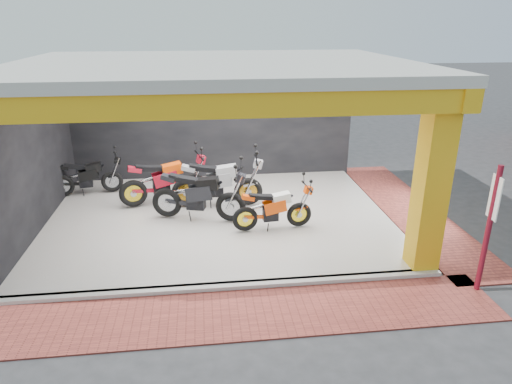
% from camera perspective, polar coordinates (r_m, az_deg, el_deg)
% --- Properties ---
extents(ground, '(80.00, 80.00, 0.00)m').
position_cam_1_polar(ground, '(9.25, -4.03, -8.57)').
color(ground, '#2D2D30').
rests_on(ground, ground).
extents(showroom_floor, '(8.00, 6.00, 0.10)m').
position_cam_1_polar(showroom_floor, '(11.01, -4.60, -3.24)').
color(showroom_floor, white).
rests_on(showroom_floor, ground).
extents(showroom_ceiling, '(8.40, 6.40, 0.20)m').
position_cam_1_polar(showroom_ceiling, '(10.09, -5.20, 15.48)').
color(showroom_ceiling, beige).
rests_on(showroom_ceiling, corner_column).
extents(back_wall, '(8.20, 0.20, 3.50)m').
position_cam_1_polar(back_wall, '(13.44, -5.41, 8.84)').
color(back_wall, black).
rests_on(back_wall, ground).
extents(left_wall, '(0.20, 6.20, 3.50)m').
position_cam_1_polar(left_wall, '(11.09, -26.59, 4.09)').
color(left_wall, black).
rests_on(left_wall, ground).
extents(corner_column, '(0.50, 0.50, 3.50)m').
position_cam_1_polar(corner_column, '(8.81, 21.09, 0.97)').
color(corner_column, gold).
rests_on(corner_column, ground).
extents(header_beam_front, '(8.40, 0.30, 0.40)m').
position_cam_1_polar(header_beam_front, '(7.16, -4.27, 10.86)').
color(header_beam_front, gold).
rests_on(header_beam_front, corner_column).
extents(header_beam_right, '(0.30, 6.40, 0.40)m').
position_cam_1_polar(header_beam_right, '(11.00, 16.79, 13.58)').
color(header_beam_right, gold).
rests_on(header_beam_right, corner_column).
extents(floor_kerb, '(8.00, 0.20, 0.10)m').
position_cam_1_polar(floor_kerb, '(8.35, -3.66, -11.71)').
color(floor_kerb, white).
rests_on(floor_kerb, ground).
extents(paver_front, '(9.00, 1.40, 0.03)m').
position_cam_1_polar(paver_front, '(7.72, -3.29, -15.03)').
color(paver_front, '#973C31').
rests_on(paver_front, ground).
extents(paver_right, '(1.40, 7.00, 0.03)m').
position_cam_1_polar(paver_right, '(12.15, 18.66, -2.12)').
color(paver_right, '#973C31').
rests_on(paver_right, ground).
extents(signpost, '(0.09, 0.33, 2.34)m').
position_cam_1_polar(signpost, '(8.65, 27.13, -3.70)').
color(signpost, maroon).
rests_on(signpost, ground).
extents(moto_hero, '(1.95, 0.86, 1.16)m').
position_cam_1_polar(moto_hero, '(10.22, 5.45, -1.39)').
color(moto_hero, '#FF4E0A').
rests_on(moto_hero, showroom_floor).
extents(moto_row_a, '(2.45, 1.05, 1.46)m').
position_cam_1_polar(moto_row_a, '(11.29, -0.98, 1.72)').
color(moto_row_a, '#9EA0A6').
rests_on(moto_row_a, showroom_floor).
extents(moto_row_b, '(2.51, 1.49, 1.45)m').
position_cam_1_polar(moto_row_b, '(10.39, -3.22, -0.11)').
color(moto_row_b, black).
rests_on(moto_row_b, showroom_floor).
extents(moto_row_c, '(2.47, 1.37, 1.42)m').
position_cam_1_polar(moto_row_c, '(11.79, -7.94, 2.27)').
color(moto_row_c, red).
rests_on(moto_row_c, showroom_floor).
extents(moto_row_d, '(2.01, 1.01, 1.17)m').
position_cam_1_polar(moto_row_d, '(12.85, -17.67, 2.44)').
color(moto_row_d, black).
rests_on(moto_row_d, showroom_floor).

